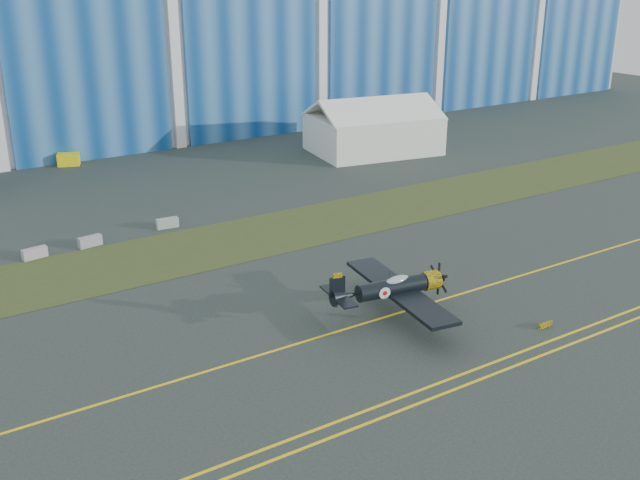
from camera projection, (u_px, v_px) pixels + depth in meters
ground at (165, 341)px, 48.00m from camera, size 260.00×260.00×0.00m
grass_median at (97, 270)px, 59.01m from camera, size 260.00×10.00×0.02m
taxiway_centreline at (197, 374)px, 44.06m from camera, size 200.00×0.20×0.02m
edge_line_near at (277, 459)px, 36.59m from camera, size 80.00×0.20×0.02m
edge_line_far at (267, 448)px, 37.37m from camera, size 80.00×0.20×0.02m
guard_board_right at (545, 325)px, 49.68m from camera, size 1.20×0.15×0.35m
warbird at (392, 288)px, 50.36m from camera, size 11.35×13.04×3.48m
tent at (373, 124)px, 94.39m from camera, size 16.87×13.54×7.07m
tug at (69, 159)px, 88.97m from camera, size 2.87×2.34×1.45m
gse_box at (409, 119)px, 111.10m from camera, size 2.78×1.57×1.63m
barrier_a at (35, 253)px, 61.13m from camera, size 2.07×0.90×0.90m
barrier_b at (90, 241)px, 63.74m from camera, size 2.06×0.88×0.90m
barrier_c at (167, 223)px, 68.19m from camera, size 2.04×0.76×0.90m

